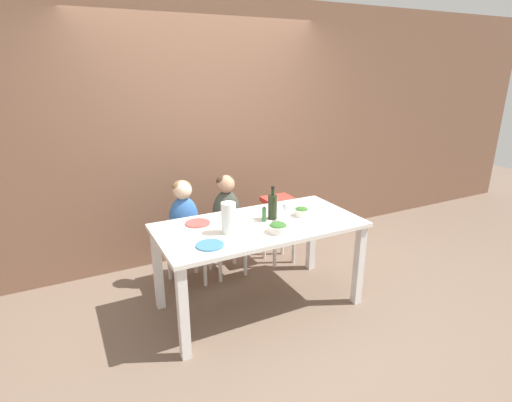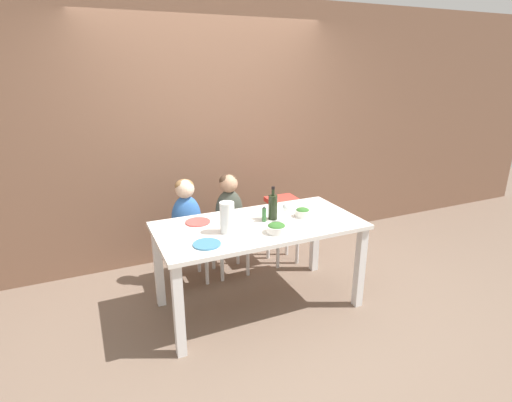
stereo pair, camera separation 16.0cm
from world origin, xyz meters
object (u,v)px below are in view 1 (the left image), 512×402
wine_bottle (273,206)px  dinner_plate_back_left (198,223)px  paper_towel_roll (229,218)px  wine_glass_near (286,208)px  person_child_left (183,210)px  chair_far_center (227,239)px  person_child_center (226,203)px  salad_bowl_small (301,211)px  salad_bowl_large (278,228)px  dinner_plate_front_left (210,245)px  chair_far_left (186,247)px  chair_right_highchair (279,214)px

wine_bottle → dinner_plate_back_left: bearing=163.7°
paper_towel_roll → wine_glass_near: (0.53, -0.00, 0.00)m
wine_glass_near → dinner_plate_back_left: (-0.68, 0.29, -0.12)m
person_child_left → dinner_plate_back_left: (-0.01, -0.44, 0.03)m
chair_far_center → paper_towel_roll: bearing=-111.4°
person_child_center → wine_glass_near: person_child_center is taller
person_child_center → salad_bowl_small: 0.80m
salad_bowl_small → salad_bowl_large: bearing=-148.0°
salad_bowl_large → wine_glass_near: bearing=43.5°
wine_bottle → dinner_plate_front_left: size_ratio=1.39×
salad_bowl_large → person_child_center: bearing=94.1°
dinner_plate_back_left → dinner_plate_front_left: bearing=-98.0°
salad_bowl_large → salad_bowl_small: same height
chair_far_left → person_child_center: person_child_center is taller
chair_far_center → person_child_left: size_ratio=0.78×
chair_far_left → salad_bowl_small: bearing=-37.5°
dinner_plate_back_left → chair_far_center: bearing=44.7°
chair_far_center → dinner_plate_front_left: (-0.51, -0.89, 0.41)m
wine_glass_near → salad_bowl_small: wine_glass_near is taller
chair_right_highchair → wine_glass_near: wine_glass_near is taller
salad_bowl_small → dinner_plate_front_left: 0.97m
chair_far_center → paper_towel_roll: size_ratio=1.84×
chair_right_highchair → wine_bottle: 0.83m
chair_right_highchair → person_child_center: bearing=179.9°
chair_far_center → paper_towel_roll: (-0.28, -0.73, 0.52)m
chair_far_left → person_child_left: bearing=90.0°
salad_bowl_large → salad_bowl_small: (0.37, 0.23, 0.00)m
salad_bowl_large → paper_towel_roll: bearing=154.1°
person_child_left → salad_bowl_large: size_ratio=3.60×
person_child_center → salad_bowl_large: size_ratio=3.60×
chair_far_center → chair_far_left: bearing=180.0°
chair_far_left → paper_towel_roll: 0.91m
paper_towel_roll → salad_bowl_small: bearing=5.0°
paper_towel_roll → salad_bowl_small: 0.73m
chair_far_center → paper_towel_roll: paper_towel_roll is taller
chair_right_highchair → dinner_plate_front_left: bearing=-141.3°
person_child_center → chair_right_highchair: bearing=-0.1°
wine_bottle → salad_bowl_large: 0.31m
dinner_plate_front_left → salad_bowl_small: bearing=13.5°
chair_far_center → wine_glass_near: bearing=-71.6°
chair_far_left → paper_towel_roll: bearing=-78.7°
wine_bottle → paper_towel_roll: size_ratio=1.17×
chair_right_highchair → person_child_left: bearing=179.9°
chair_far_center → dinner_plate_back_left: (-0.44, -0.44, 0.41)m
person_child_left → paper_towel_roll: person_child_left is taller
chair_far_center → wine_bottle: wine_bottle is taller
chair_far_center → paper_towel_roll: 0.94m
chair_right_highchair → paper_towel_roll: 1.20m
chair_far_center → wine_bottle: size_ratio=1.58×
salad_bowl_large → salad_bowl_small: size_ratio=1.22×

